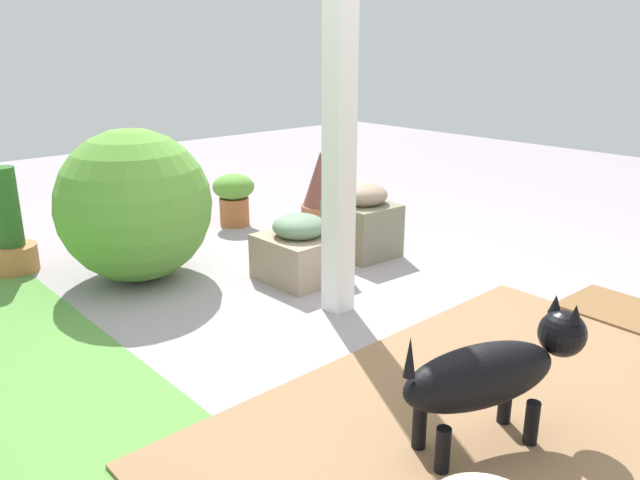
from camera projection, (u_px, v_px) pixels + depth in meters
ground_plane at (359, 324)px, 3.15m from camera, size 12.00×12.00×0.00m
brick_path at (537, 441)px, 2.21m from camera, size 1.80×2.40×0.02m
porch_pillar at (340, 108)px, 3.01m from camera, size 0.12×0.12×2.12m
stone_planter_nearest at (362, 221)px, 4.13m from camera, size 0.46×0.40×0.49m
stone_planter_near at (300, 250)px, 3.71m from camera, size 0.46×0.43×0.40m
round_shrub at (134, 206)px, 3.64m from camera, size 0.90×0.90×0.90m
terracotta_pot_spiky at (320, 195)px, 4.58m from camera, size 0.29×0.29×0.61m
terracotta_pot_tall at (10, 235)px, 3.81m from camera, size 0.28×0.28×0.66m
terracotta_pot_broad at (234, 196)px, 4.79m from camera, size 0.32×0.32×0.40m
dog at (493, 372)px, 2.12m from camera, size 0.38×0.73×0.51m
doormat at (627, 313)px, 3.24m from camera, size 0.62×0.46×0.03m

